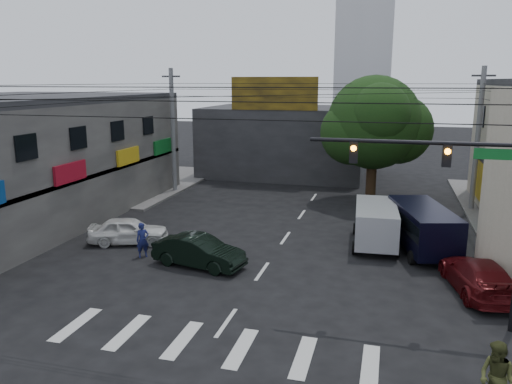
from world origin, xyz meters
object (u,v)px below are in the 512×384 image
at_px(dark_sedan, 199,251).
at_px(white_compact, 128,231).
at_px(street_tree, 374,123).
at_px(silver_minivan, 376,225).
at_px(navy_van, 422,229).
at_px(maroon_sedan, 478,276).
at_px(utility_pole_far_left, 173,132).
at_px(pedestrian_olive, 497,378).
at_px(utility_pole_far_right, 477,140).
at_px(traffic_officer, 143,240).
at_px(traffic_gantry, 471,189).

xyz_separation_m(dark_sedan, white_compact, (-4.76, 2.12, -0.02)).
xyz_separation_m(street_tree, silver_minivan, (0.69, -9.91, -4.43)).
height_order(silver_minivan, navy_van, navy_van).
bearing_deg(dark_sedan, maroon_sedan, -77.87).
relative_size(street_tree, utility_pole_far_left, 0.95).
bearing_deg(pedestrian_olive, dark_sedan, -165.62).
distance_m(maroon_sedan, silver_minivan, 6.51).
distance_m(utility_pole_far_left, utility_pole_far_right, 21.00).
height_order(white_compact, navy_van, navy_van).
distance_m(navy_van, traffic_officer, 13.70).
bearing_deg(traffic_officer, dark_sedan, -48.41).
distance_m(white_compact, maroon_sedan, 16.66).
xyz_separation_m(utility_pole_far_left, dark_sedan, (7.56, -14.12, -3.89)).
distance_m(utility_pole_far_right, maroon_sedan, 14.52).
bearing_deg(traffic_gantry, utility_pole_far_right, 81.06).
bearing_deg(pedestrian_olive, white_compact, -162.64).
height_order(street_tree, white_compact, street_tree).
relative_size(utility_pole_far_left, traffic_officer, 5.48).
distance_m(white_compact, traffic_officer, 2.38).
height_order(utility_pole_far_right, traffic_officer, utility_pole_far_right).
relative_size(utility_pole_far_right, white_compact, 2.11).
distance_m(utility_pole_far_right, white_compact, 22.15).
xyz_separation_m(maroon_sedan, silver_minivan, (-4.17, 4.98, 0.34)).
height_order(traffic_gantry, utility_pole_far_right, utility_pole_far_right).
bearing_deg(dark_sedan, white_compact, 76.98).
xyz_separation_m(street_tree, traffic_gantry, (3.82, -18.00, -0.64)).
bearing_deg(dark_sedan, traffic_officer, 92.55).
distance_m(dark_sedan, maroon_sedan, 11.80).
relative_size(navy_van, pedestrian_olive, 3.06).
bearing_deg(traffic_officer, navy_van, -20.96).
bearing_deg(silver_minivan, utility_pole_far_left, 56.06).
bearing_deg(silver_minivan, white_compact, 100.47).
relative_size(traffic_gantry, navy_van, 1.22).
bearing_deg(traffic_gantry, street_tree, 101.99).
height_order(utility_pole_far_right, maroon_sedan, utility_pole_far_right).
bearing_deg(white_compact, utility_pole_far_right, -75.46).
relative_size(dark_sedan, traffic_officer, 2.68).
distance_m(utility_pole_far_left, navy_van, 20.04).
xyz_separation_m(street_tree, utility_pole_far_left, (-14.50, -1.00, -0.87)).
relative_size(dark_sedan, silver_minivan, 0.91).
bearing_deg(traffic_officer, pedestrian_olive, -69.84).
bearing_deg(dark_sedan, pedestrian_olive, -113.69).
relative_size(utility_pole_far_right, silver_minivan, 1.85).
bearing_deg(white_compact, silver_minivan, -94.85).
relative_size(utility_pole_far_right, maroon_sedan, 1.79).
distance_m(street_tree, dark_sedan, 17.31).
xyz_separation_m(dark_sedan, pedestrian_olive, (11.06, -7.66, 0.26)).
xyz_separation_m(utility_pole_far_left, pedestrian_olive, (18.62, -21.79, -3.63)).
bearing_deg(street_tree, silver_minivan, -86.02).
relative_size(utility_pole_far_left, utility_pole_far_right, 1.00).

